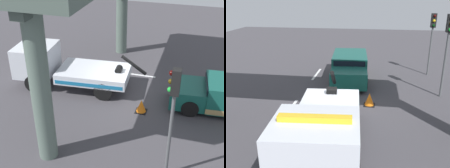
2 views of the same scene
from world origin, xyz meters
The scene contains 8 objects.
ground_plane centered at (0.00, 0.00, -0.05)m, with size 60.00×40.00×0.10m, color #423F44.
lane_stripe_west centered at (-6.00, -2.40, 0.00)m, with size 2.60×0.16×0.01m, color silver.
lane_stripe_mid centered at (0.00, -2.40, 0.00)m, with size 2.60×0.16×0.01m, color silver.
tow_truck_white centered at (3.70, 0.06, 1.20)m, with size 7.33×2.84×2.46m.
towed_van_green centered at (-5.33, -0.01, 0.78)m, with size 5.35×2.57×1.58m.
traffic_light_near centered at (-6.98, 5.27, 3.03)m, with size 0.39×0.32×4.14m.
traffic_light_far centered at (-2.98, 5.27, 3.21)m, with size 0.39×0.32×4.41m.
traffic_cone_orange centered at (-1.23, 1.44, 0.31)m, with size 0.55×0.55×0.65m.
Camera 2 is at (10.81, 1.63, 5.42)m, focal length 41.18 mm.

